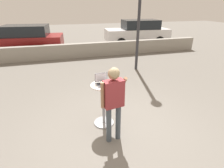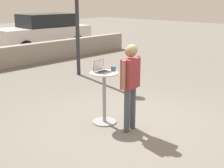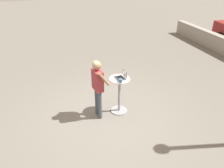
% 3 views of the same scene
% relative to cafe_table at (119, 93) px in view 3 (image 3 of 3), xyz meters
% --- Properties ---
extents(ground_plane, '(50.00, 50.00, 0.00)m').
position_rel_cafe_table_xyz_m(ground_plane, '(0.20, -0.42, -0.58)').
color(ground_plane, slate).
extents(cafe_table, '(0.56, 0.56, 1.04)m').
position_rel_cafe_table_xyz_m(cafe_table, '(0.00, 0.00, 0.00)').
color(cafe_table, gray).
rests_on(cafe_table, ground_plane).
extents(laptop, '(0.32, 0.31, 0.24)m').
position_rel_cafe_table_xyz_m(laptop, '(-0.00, 0.05, 0.51)').
color(laptop, '#515156').
rests_on(laptop, cafe_table).
extents(coffee_mug, '(0.13, 0.09, 0.10)m').
position_rel_cafe_table_xyz_m(coffee_mug, '(0.22, -0.04, 0.51)').
color(coffee_mug, '#336084').
rests_on(coffee_mug, cafe_table).
extents(standing_person, '(0.53, 0.40, 1.65)m').
position_rel_cafe_table_xyz_m(standing_person, '(0.06, -0.61, 0.46)').
color(standing_person, '#424C56').
rests_on(standing_person, ground_plane).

